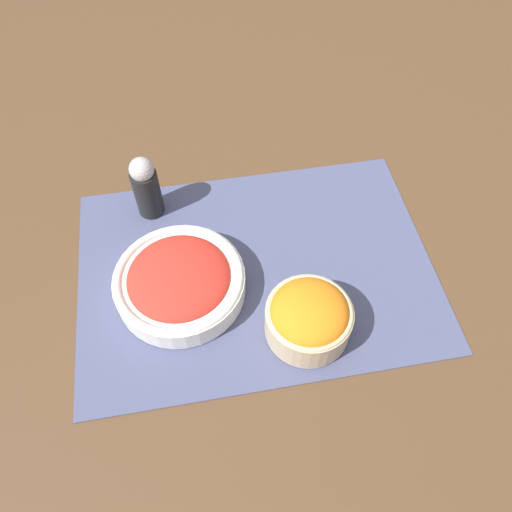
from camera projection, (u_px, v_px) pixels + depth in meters
ground_plane at (256, 268)px, 0.78m from camera, size 3.00×3.00×0.00m
placemat at (256, 268)px, 0.78m from camera, size 0.55×0.39×0.00m
carrot_bowl at (309, 317)px, 0.69m from camera, size 0.12×0.12×0.07m
tomato_bowl at (180, 281)px, 0.73m from camera, size 0.19×0.19×0.06m
pepper_shaker at (146, 187)px, 0.80m from camera, size 0.04×0.04×0.11m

